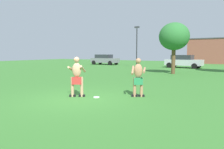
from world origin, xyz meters
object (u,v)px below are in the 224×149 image
(player_in_green, at_px, (138,77))
(tree_behind_players, at_px, (174,37))
(player_with_cap, at_px, (77,75))
(frisbee, at_px, (96,97))
(car_silver_mid_lot, at_px, (183,61))
(car_gray_near_post, at_px, (105,59))
(lamp_post, at_px, (137,42))

(player_in_green, relative_size, tree_behind_players, 0.37)
(player_with_cap, distance_m, player_in_green, 2.56)
(frisbee, distance_m, car_silver_mid_lot, 19.53)
(car_gray_near_post, bearing_deg, tree_behind_players, -34.58)
(player_in_green, bearing_deg, player_with_cap, -149.28)
(player_with_cap, height_order, player_in_green, player_with_cap)
(lamp_post, relative_size, tree_behind_players, 1.16)
(player_in_green, distance_m, frisbee, 1.94)
(car_gray_near_post, relative_size, lamp_post, 0.83)
(player_with_cap, height_order, tree_behind_players, tree_behind_players)
(player_with_cap, distance_m, frisbee, 1.24)
(frisbee, bearing_deg, car_silver_mid_lot, 92.10)
(tree_behind_players, bearing_deg, player_in_green, -83.07)
(frisbee, relative_size, tree_behind_players, 0.06)
(player_in_green, height_order, tree_behind_players, tree_behind_players)
(player_in_green, bearing_deg, tree_behind_players, 96.93)
(car_gray_near_post, xyz_separation_m, tree_behind_players, (13.04, -8.99, 2.40))
(lamp_post, distance_m, tree_behind_players, 8.72)
(frisbee, bearing_deg, car_gray_near_post, 122.24)
(frisbee, height_order, tree_behind_players, tree_behind_players)
(player_with_cap, xyz_separation_m, car_silver_mid_lot, (0.08, 19.77, -0.10))
(frisbee, bearing_deg, player_with_cap, -160.89)
(player_in_green, height_order, lamp_post, lamp_post)
(car_silver_mid_lot, relative_size, tree_behind_players, 1.00)
(car_gray_near_post, distance_m, car_silver_mid_lot, 12.21)
(player_with_cap, distance_m, lamp_post, 18.73)
(player_with_cap, height_order, frisbee, player_with_cap)
(frisbee, height_order, lamp_post, lamp_post)
(player_in_green, relative_size, frisbee, 6.29)
(player_with_cap, relative_size, car_silver_mid_lot, 0.38)
(player_in_green, relative_size, car_silver_mid_lot, 0.37)
(lamp_post, bearing_deg, car_silver_mid_lot, 19.98)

